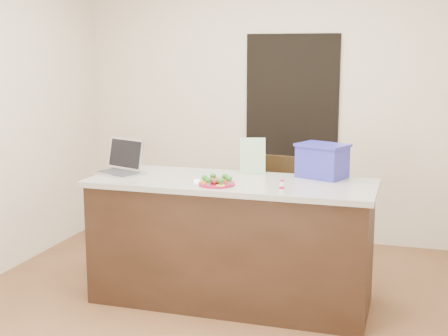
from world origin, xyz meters
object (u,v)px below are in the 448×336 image
(plate, at_px, (217,184))
(laptop, at_px, (122,164))
(blue_box, at_px, (322,161))
(chair, at_px, (279,208))
(island, at_px, (231,241))
(yogurt_bottle, at_px, (282,186))
(napkin, at_px, (205,182))

(plate, height_order, laptop, laptop)
(blue_box, xyz_separation_m, chair, (-0.40, 0.42, -0.49))
(chair, bearing_deg, plate, -99.79)
(island, relative_size, chair, 2.11)
(plate, xyz_separation_m, blue_box, (0.66, 0.48, 0.12))
(plate, bearing_deg, blue_box, 36.08)
(plate, distance_m, yogurt_bottle, 0.47)
(napkin, xyz_separation_m, chair, (0.37, 0.83, -0.37))
(yogurt_bottle, height_order, blue_box, blue_box)
(island, bearing_deg, blue_box, 25.42)
(yogurt_bottle, xyz_separation_m, chair, (-0.21, 0.94, -0.39))
(chair, bearing_deg, napkin, -108.01)
(napkin, distance_m, yogurt_bottle, 0.59)
(yogurt_bottle, xyz_separation_m, laptop, (-1.30, 0.26, 0.04))
(napkin, xyz_separation_m, yogurt_bottle, (0.58, -0.12, 0.03))
(island, height_order, plate, plate)
(island, height_order, laptop, laptop)
(island, relative_size, yogurt_bottle, 28.49)
(laptop, distance_m, blue_box, 1.51)
(island, height_order, blue_box, blue_box)
(napkin, bearing_deg, chair, 66.00)
(island, height_order, yogurt_bottle, yogurt_bottle)
(laptop, xyz_separation_m, chair, (1.09, 0.68, -0.43))
(chair, bearing_deg, island, -100.22)
(napkin, bearing_deg, laptop, 168.52)
(laptop, bearing_deg, napkin, 9.69)
(island, xyz_separation_m, yogurt_bottle, (0.42, -0.23, 0.49))
(plate, relative_size, laptop, 0.59)
(plate, bearing_deg, chair, 74.21)
(plate, distance_m, blue_box, 0.82)
(laptop, height_order, chair, laptop)
(plate, height_order, yogurt_bottle, yogurt_bottle)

